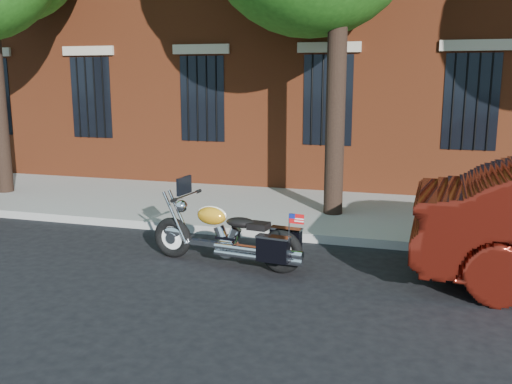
% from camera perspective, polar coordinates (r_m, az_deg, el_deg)
% --- Properties ---
extents(ground, '(120.00, 120.00, 0.00)m').
position_cam_1_polar(ground, '(8.44, 1.19, -7.33)').
color(ground, black).
rests_on(ground, ground).
extents(curb, '(40.00, 0.16, 0.15)m').
position_cam_1_polar(curb, '(9.70, 3.35, -4.38)').
color(curb, gray).
rests_on(curb, ground).
extents(sidewalk, '(40.00, 3.60, 0.15)m').
position_cam_1_polar(sidewalk, '(11.48, 5.48, -1.91)').
color(sidewalk, gray).
rests_on(sidewalk, ground).
extents(motorcycle, '(2.46, 0.90, 1.27)m').
position_cam_1_polar(motorcycle, '(8.27, -2.38, -4.63)').
color(motorcycle, black).
rests_on(motorcycle, ground).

